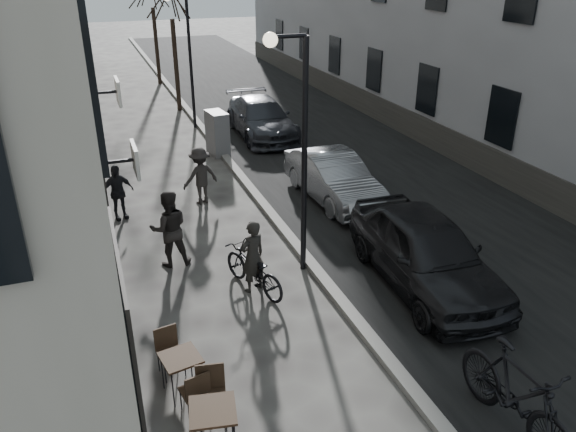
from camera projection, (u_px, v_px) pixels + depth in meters
road at (301, 131)px, 22.24m from camera, size 7.30×60.00×0.00m
kerb at (211, 139)px, 21.09m from camera, size 0.25×60.00×0.12m
streetlamp_near at (297, 132)px, 11.15m from camera, size 0.90×0.28×5.09m
streetlamp_far at (185, 47)px, 21.36m from camera, size 0.90×0.28×5.09m
bistro_set_b at (214, 426)px, 7.72m from camera, size 0.73×1.61×0.92m
bistro_set_c at (182, 371)px, 8.81m from camera, size 0.67×1.46×0.84m
utility_cabinet at (217, 133)px, 19.42m from camera, size 0.68×1.06×1.50m
bicycle at (253, 269)px, 11.54m from camera, size 1.26×1.95×0.97m
cyclist_rider at (253, 256)px, 11.41m from camera, size 0.67×0.56×1.58m
pedestrian_near at (169, 229)px, 12.35m from camera, size 0.89×0.71×1.77m
pedestrian_mid at (200, 176)px, 15.50m from camera, size 1.18×0.89×1.61m
pedestrian_far at (117, 192)px, 14.59m from camera, size 0.94×0.60×1.49m
car_near at (426, 251)px, 11.61m from camera, size 2.13×4.71×1.57m
car_mid at (334, 177)px, 15.79m from camera, size 1.60×4.10×1.33m
car_far at (261, 118)px, 21.40m from camera, size 2.09×4.87×1.40m
moped at (516, 395)px, 7.96m from camera, size 0.72×2.34×1.39m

